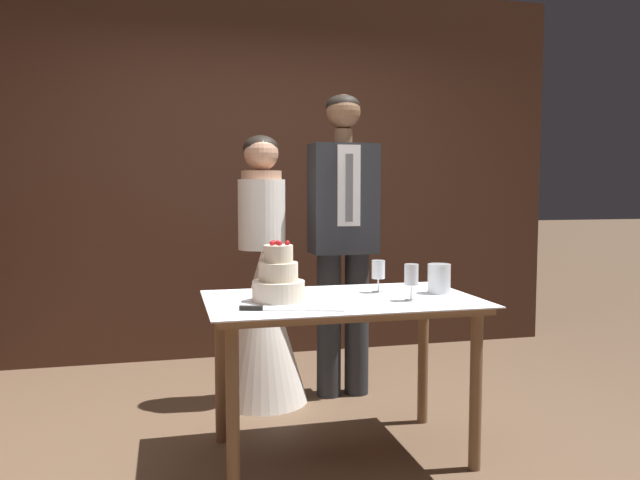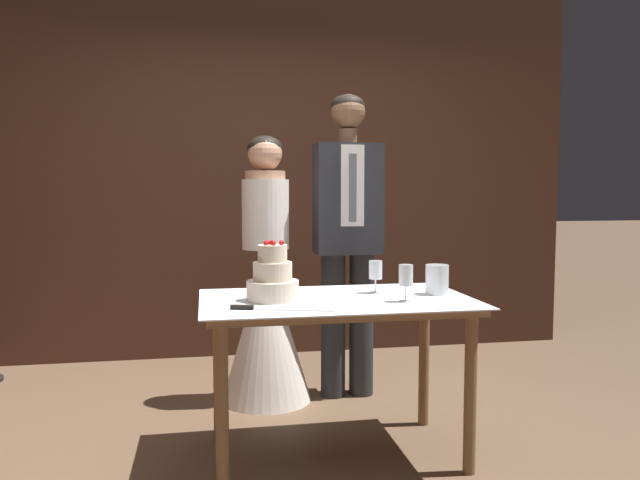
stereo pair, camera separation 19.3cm
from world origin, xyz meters
name	(u,v)px [view 2 (the right image)]	position (x,y,z in m)	size (l,w,h in m)	color
ground_plane	(306,458)	(0.00, 0.00, 0.00)	(40.00, 40.00, 0.00)	brown
wall_back	(265,172)	(0.00, 1.98, 1.41)	(4.88, 0.12, 2.82)	#472B1E
cake_table	(336,318)	(0.15, 0.01, 0.67)	(1.28, 0.78, 0.76)	brown
tiered_cake	(273,279)	(-0.15, 0.01, 0.86)	(0.24, 0.24, 0.28)	beige
cake_knife	(262,308)	(-0.23, -0.21, 0.77)	(0.44, 0.15, 0.02)	silver
wine_glass_near	(406,276)	(0.44, -0.13, 0.88)	(0.07, 0.07, 0.17)	silver
wine_glass_middle	(376,272)	(0.37, 0.12, 0.87)	(0.07, 0.07, 0.16)	silver
hurricane_candle	(437,280)	(0.66, 0.03, 0.83)	(0.11, 0.11, 0.15)	silver
bride	(266,304)	(-0.10, 0.86, 0.59)	(0.54, 0.54, 1.60)	white
groom	(348,230)	(0.40, 0.86, 1.03)	(0.40, 0.25, 1.85)	#282B30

